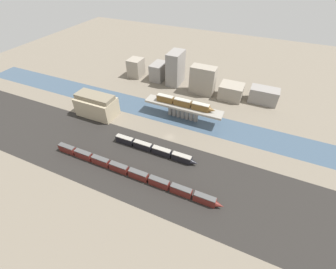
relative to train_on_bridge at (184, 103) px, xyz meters
name	(u,v)px	position (x,y,z in m)	size (l,w,h in m)	color
ground_plane	(169,137)	(-0.69, -19.95, -10.53)	(400.00, 400.00, 0.00)	#756B5B
railbed_yard	(149,167)	(-0.69, -43.95, -10.53)	(280.00, 42.00, 0.01)	#282623
river_water	(183,117)	(-0.69, 0.00, -10.53)	(320.00, 19.25, 0.01)	#3D5166
bridge	(183,109)	(-0.69, 0.00, -4.31)	(47.14, 7.89, 8.56)	gray
train_on_bridge	(184,103)	(0.00, 0.00, 0.00)	(35.79, 3.16, 4.04)	brown
train_yard_near	(130,172)	(-6.32, -51.46, -8.47)	(84.60, 2.65, 4.19)	#5B1E19
train_yard_mid	(154,149)	(-3.21, -33.82, -8.54)	(45.57, 2.80, 4.07)	black
warehouse_building	(97,105)	(-49.82, -17.97, -4.02)	(23.71, 13.29, 13.70)	tan
city_block_far_left	(136,68)	(-54.97, 37.85, -3.73)	(10.29, 11.27, 13.62)	gray
city_block_left	(159,71)	(-36.23, 40.35, -4.30)	(9.46, 15.19, 12.46)	gray
city_block_center	(175,68)	(-21.97, 39.09, 1.33)	(9.23, 15.86, 23.72)	gray
city_block_right	(203,80)	(0.64, 33.53, -0.94)	(16.92, 8.61, 19.18)	gray
city_block_far_right	(231,92)	(20.74, 34.40, -5.52)	(15.17, 12.85, 10.03)	gray
city_block_tall	(264,95)	(41.40, 38.12, -5.59)	(17.87, 10.04, 9.89)	gray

